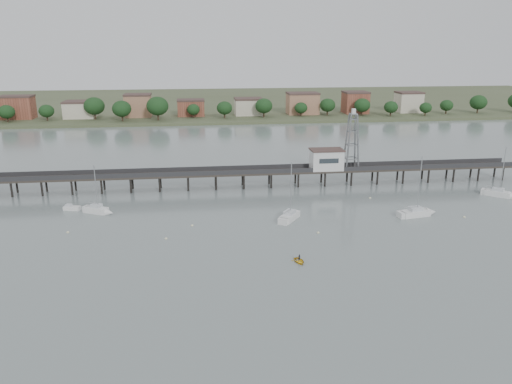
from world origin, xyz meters
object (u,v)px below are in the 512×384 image
at_px(pier, 229,173).
at_px(sailboat_c, 292,215).
at_px(lattice_tower, 352,142).
at_px(sailboat_d, 420,213).
at_px(white_tender, 72,208).
at_px(yellow_dinghy, 299,262).
at_px(sailboat_e, 503,194).
at_px(sailboat_b, 100,211).

bearing_deg(pier, sailboat_c, -65.07).
relative_size(lattice_tower, sailboat_d, 1.13).
relative_size(lattice_tower, white_tender, 4.02).
xyz_separation_m(lattice_tower, yellow_dinghy, (-23.05, -46.36, -11.10)).
relative_size(sailboat_c, yellow_dinghy, 4.47).
distance_m(sailboat_e, yellow_dinghy, 63.57).
bearing_deg(sailboat_c, sailboat_b, 114.00).
distance_m(sailboat_d, yellow_dinghy, 36.48).
xyz_separation_m(sailboat_e, white_tender, (-100.13, 2.46, -0.21)).
bearing_deg(lattice_tower, sailboat_d, -74.25).
bearing_deg(sailboat_e, lattice_tower, -163.02).
height_order(lattice_tower, sailboat_e, lattice_tower).
relative_size(sailboat_c, white_tender, 3.36).
distance_m(sailboat_d, sailboat_b, 68.71).
height_order(pier, white_tender, pier).
distance_m(lattice_tower, sailboat_e, 37.92).
bearing_deg(sailboat_b, lattice_tower, 42.61).
relative_size(pier, sailboat_b, 13.42).
height_order(sailboat_e, yellow_dinghy, sailboat_e).
bearing_deg(yellow_dinghy, sailboat_d, 20.71).
bearing_deg(pier, sailboat_d, -34.07).
height_order(lattice_tower, sailboat_d, lattice_tower).
relative_size(pier, white_tender, 38.86).
relative_size(sailboat_b, sailboat_e, 0.88).
xyz_separation_m(lattice_tower, white_tender, (-67.35, -13.49, -10.67)).
relative_size(pier, sailboat_e, 11.87).
height_order(sailboat_c, sailboat_b, sailboat_c).
bearing_deg(sailboat_d, lattice_tower, 94.93).
xyz_separation_m(lattice_tower, sailboat_c, (-20.09, -24.54, -10.46)).
relative_size(sailboat_c, sailboat_b, 1.16).
xyz_separation_m(sailboat_b, sailboat_e, (93.40, 0.79, -0.01)).
xyz_separation_m(sailboat_c, sailboat_d, (27.51, -1.78, -0.00)).
height_order(sailboat_e, white_tender, sailboat_e).
height_order(sailboat_c, yellow_dinghy, sailboat_c).
height_order(pier, yellow_dinghy, pier).
distance_m(pier, sailboat_c, 27.25).
distance_m(sailboat_d, sailboat_e, 27.39).
xyz_separation_m(sailboat_d, sailboat_b, (-68.04, 9.58, 0.01)).
distance_m(pier, sailboat_b, 33.74).
distance_m(sailboat_b, yellow_dinghy, 47.84).
xyz_separation_m(lattice_tower, sailboat_d, (7.42, -26.32, -10.46)).
xyz_separation_m(sailboat_e, yellow_dinghy, (-55.83, -30.40, -0.65)).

